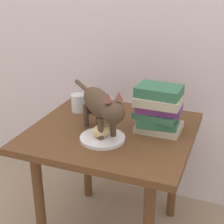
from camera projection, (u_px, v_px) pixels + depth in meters
side_table at (112, 146)px, 1.51m from camera, size 0.69×0.64×0.57m
plate at (102, 138)px, 1.38m from camera, size 0.18×0.18×0.01m
bread_roll at (101, 131)px, 1.37m from camera, size 0.09×0.10×0.05m
cat at (101, 105)px, 1.38m from camera, size 0.36×0.36×0.23m
book_stack at (159, 109)px, 1.42m from camera, size 0.20×0.16×0.20m
candle_jar at (79, 104)px, 1.65m from camera, size 0.07×0.07×0.08m
tv_remote at (103, 112)px, 1.62m from camera, size 0.16×0.07×0.02m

